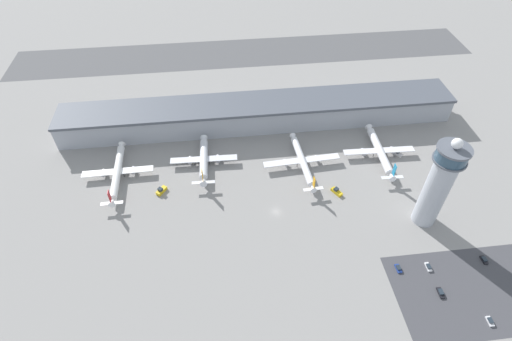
{
  "coord_description": "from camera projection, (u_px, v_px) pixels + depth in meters",
  "views": [
    {
      "loc": [
        -24.25,
        -122.4,
        150.66
      ],
      "look_at": [
        -7.43,
        20.76,
        8.92
      ],
      "focal_mm": 28.0,
      "sensor_mm": 36.0,
      "label": 1
    }
  ],
  "objects": [
    {
      "name": "airplane_gate_delta",
      "position": [
        380.0,
        151.0,
        219.99
      ],
      "size": [
        39.76,
        43.52,
        12.84
      ],
      "color": "white",
      "rests_on": "ground"
    },
    {
      "name": "airplane_gate_bravo",
      "position": [
        204.0,
        159.0,
        215.34
      ],
      "size": [
        36.33,
        37.28,
        12.97
      ],
      "color": "silver",
      "rests_on": "ground"
    },
    {
      "name": "car_black_suv",
      "position": [
        398.0,
        268.0,
        171.3
      ],
      "size": [
        2.01,
        4.22,
        1.4
      ],
      "color": "black",
      "rests_on": "ground"
    },
    {
      "name": "parking_lot_surface",
      "position": [
        471.0,
        291.0,
        164.23
      ],
      "size": [
        64.0,
        40.0,
        0.01
      ],
      "primitive_type": "cube",
      "color": "#424247",
      "rests_on": "ground"
    },
    {
      "name": "terminal_building",
      "position": [
        259.0,
        113.0,
        238.2
      ],
      "size": [
        231.78,
        25.0,
        16.08
      ],
      "color": "#A3A8B2",
      "rests_on": "ground"
    },
    {
      "name": "car_maroon_suv",
      "position": [
        428.0,
        267.0,
        171.81
      ],
      "size": [
        1.74,
        4.47,
        1.44
      ],
      "color": "black",
      "rests_on": "ground"
    },
    {
      "name": "airplane_gate_charlie",
      "position": [
        302.0,
        161.0,
        214.06
      ],
      "size": [
        42.01,
        44.3,
        12.03
      ],
      "color": "white",
      "rests_on": "ground"
    },
    {
      "name": "car_green_van",
      "position": [
        484.0,
        260.0,
        174.33
      ],
      "size": [
        2.03,
        4.34,
        1.41
      ],
      "color": "black",
      "rests_on": "ground"
    },
    {
      "name": "control_tower",
      "position": [
        439.0,
        184.0,
        174.04
      ],
      "size": [
        14.11,
        14.11,
        49.83
      ],
      "color": "#ADB2BC",
      "rests_on": "ground"
    },
    {
      "name": "runway_strip",
      "position": [
        245.0,
        53.0,
        307.4
      ],
      "size": [
        347.67,
        44.0,
        0.01
      ],
      "primitive_type": "cube",
      "color": "#515154",
      "rests_on": "ground"
    },
    {
      "name": "car_silver_sedan",
      "position": [
        441.0,
        293.0,
        163.19
      ],
      "size": [
        2.08,
        4.82,
        1.44
      ],
      "color": "black",
      "rests_on": "ground"
    },
    {
      "name": "service_truck_catering",
      "position": [
        161.0,
        191.0,
        202.92
      ],
      "size": [
        5.65,
        6.39,
        3.2
      ],
      "color": "black",
      "rests_on": "ground"
    },
    {
      "name": "service_truck_fuel",
      "position": [
        337.0,
        192.0,
        202.56
      ],
      "size": [
        5.31,
        6.72,
        2.93
      ],
      "color": "black",
      "rests_on": "ground"
    },
    {
      "name": "car_navy_sedan",
      "position": [
        490.0,
        321.0,
        154.62
      ],
      "size": [
        1.9,
        4.16,
        1.41
      ],
      "color": "black",
      "rests_on": "ground"
    },
    {
      "name": "ground_plane",
      "position": [
        276.0,
        212.0,
        194.33
      ],
      "size": [
        1000.0,
        1000.0,
        0.0
      ],
      "primitive_type": "plane",
      "color": "gray"
    },
    {
      "name": "airplane_gate_alpha",
      "position": [
        117.0,
        172.0,
        208.3
      ],
      "size": [
        36.73,
        45.58,
        12.21
      ],
      "color": "white",
      "rests_on": "ground"
    },
    {
      "name": "service_truck_baggage",
      "position": [
        396.0,
        153.0,
        223.94
      ],
      "size": [
        6.65,
        7.56,
        2.48
      ],
      "color": "black",
      "rests_on": "ground"
    }
  ]
}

